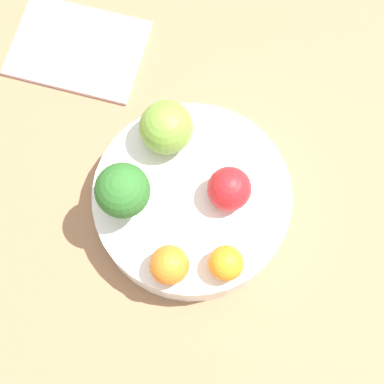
{
  "coord_description": "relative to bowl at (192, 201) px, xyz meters",
  "views": [
    {
      "loc": [
        0.17,
        0.08,
        0.68
      ],
      "look_at": [
        0.0,
        0.0,
        0.07
      ],
      "focal_mm": 60.0,
      "sensor_mm": 36.0,
      "label": 1
    }
  ],
  "objects": [
    {
      "name": "ground_plane",
      "position": [
        0.0,
        0.0,
        -0.04
      ],
      "size": [
        6.0,
        6.0,
        0.0
      ],
      "primitive_type": "plane",
      "color": "gray"
    },
    {
      "name": "table_surface",
      "position": [
        0.0,
        0.0,
        -0.03
      ],
      "size": [
        1.2,
        1.2,
        0.02
      ],
      "color": "#936D4C",
      "rests_on": "ground_plane"
    },
    {
      "name": "bowl",
      "position": [
        0.0,
        0.0,
        0.0
      ],
      "size": [
        0.2,
        0.2,
        0.04
      ],
      "color": "white",
      "rests_on": "table_surface"
    },
    {
      "name": "broccoli",
      "position": [
        0.04,
        -0.06,
        0.06
      ],
      "size": [
        0.05,
        0.05,
        0.07
      ],
      "color": "#99C17A",
      "rests_on": "bowl"
    },
    {
      "name": "apple_red",
      "position": [
        -0.05,
        -0.05,
        0.05
      ],
      "size": [
        0.06,
        0.06,
        0.06
      ],
      "color": "olive",
      "rests_on": "bowl"
    },
    {
      "name": "apple_green",
      "position": [
        -0.02,
        0.03,
        0.04
      ],
      "size": [
        0.04,
        0.04,
        0.04
      ],
      "color": "red",
      "rests_on": "bowl"
    },
    {
      "name": "orange_front",
      "position": [
        0.05,
        0.06,
        0.04
      ],
      "size": [
        0.03,
        0.03,
        0.03
      ],
      "color": "orange",
      "rests_on": "bowl"
    },
    {
      "name": "orange_back",
      "position": [
        0.08,
        0.01,
        0.04
      ],
      "size": [
        0.04,
        0.04,
        0.04
      ],
      "color": "orange",
      "rests_on": "bowl"
    },
    {
      "name": "napkin",
      "position": [
        -0.12,
        -0.2,
        -0.02
      ],
      "size": [
        0.13,
        0.17,
        0.01
      ],
      "color": "beige",
      "rests_on": "table_surface"
    }
  ]
}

